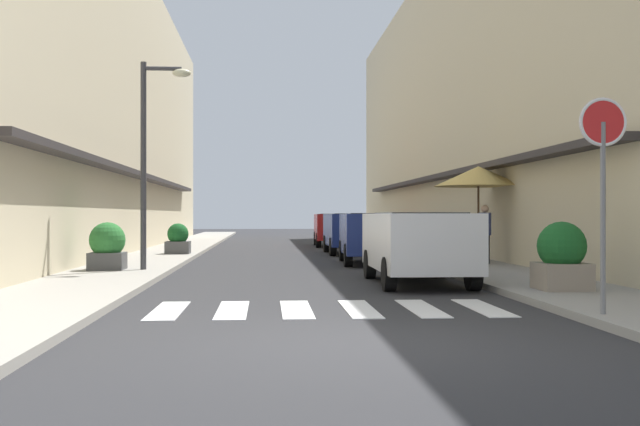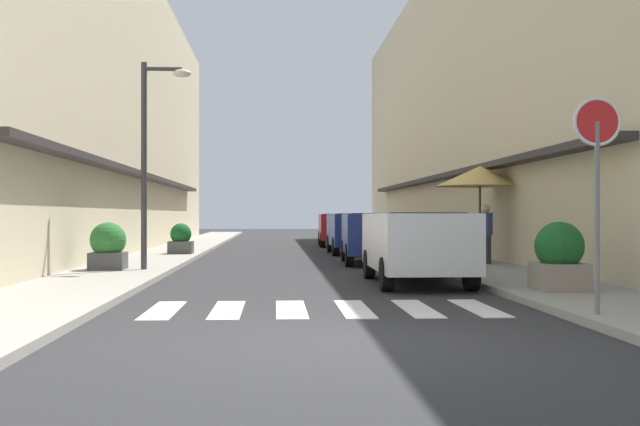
# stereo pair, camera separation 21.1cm
# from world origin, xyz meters

# --- Properties ---
(ground_plane) EXTENTS (98.92, 98.92, 0.00)m
(ground_plane) POSITION_xyz_m (0.00, 17.99, 0.00)
(ground_plane) COLOR #2B2B2D
(sidewalk_left) EXTENTS (2.37, 62.95, 0.12)m
(sidewalk_left) POSITION_xyz_m (-4.40, 17.99, 0.06)
(sidewalk_left) COLOR #9E998E
(sidewalk_left) RESTS_ON ground_plane
(sidewalk_right) EXTENTS (2.37, 62.95, 0.12)m
(sidewalk_right) POSITION_xyz_m (4.40, 17.99, 0.06)
(sidewalk_right) COLOR gray
(sidewalk_right) RESTS_ON ground_plane
(building_row_left) EXTENTS (5.50, 42.47, 11.10)m
(building_row_left) POSITION_xyz_m (-8.08, 19.23, 5.55)
(building_row_left) COLOR beige
(building_row_left) RESTS_ON ground_plane
(building_row_right) EXTENTS (5.50, 42.47, 11.54)m
(building_row_right) POSITION_xyz_m (8.08, 19.23, 5.77)
(building_row_right) COLOR beige
(building_row_right) RESTS_ON ground_plane
(crosswalk) EXTENTS (5.20, 2.20, 0.01)m
(crosswalk) POSITION_xyz_m (-0.00, 2.99, 0.01)
(crosswalk) COLOR silver
(crosswalk) RESTS_ON ground_plane
(parked_car_near) EXTENTS (1.85, 4.34, 1.47)m
(parked_car_near) POSITION_xyz_m (2.16, 6.95, 0.92)
(parked_car_near) COLOR silver
(parked_car_near) RESTS_ON ground_plane
(parked_car_mid) EXTENTS (1.96, 4.03, 1.47)m
(parked_car_mid) POSITION_xyz_m (2.16, 13.38, 0.92)
(parked_car_mid) COLOR navy
(parked_car_mid) RESTS_ON ground_plane
(parked_car_far) EXTENTS (1.82, 4.02, 1.47)m
(parked_car_far) POSITION_xyz_m (2.16, 18.93, 0.92)
(parked_car_far) COLOR navy
(parked_car_far) RESTS_ON ground_plane
(parked_car_distant) EXTENTS (1.91, 4.24, 1.47)m
(parked_car_distant) POSITION_xyz_m (2.16, 25.43, 0.92)
(parked_car_distant) COLOR maroon
(parked_car_distant) RESTS_ON ground_plane
(round_street_sign) EXTENTS (0.65, 0.07, 2.85)m
(round_street_sign) POSITION_xyz_m (3.49, 1.31, 2.30)
(round_street_sign) COLOR slate
(round_street_sign) RESTS_ON sidewalk_right
(street_lamp) EXTENTS (1.19, 0.28, 4.95)m
(street_lamp) POSITION_xyz_m (-3.65, 9.94, 3.18)
(street_lamp) COLOR #38383D
(street_lamp) RESTS_ON sidewalk_left
(cafe_umbrella) EXTENTS (2.42, 2.42, 2.64)m
(cafe_umbrella) POSITION_xyz_m (4.89, 12.02, 2.47)
(cafe_umbrella) COLOR #262626
(cafe_umbrella) RESTS_ON sidewalk_right
(planter_corner) EXTENTS (0.85, 0.85, 1.19)m
(planter_corner) POSITION_xyz_m (4.21, 4.49, 0.70)
(planter_corner) COLOR gray
(planter_corner) RESTS_ON sidewalk_right
(planter_midblock) EXTENTS (0.85, 0.85, 1.13)m
(planter_midblock) POSITION_xyz_m (-4.70, 9.95, 0.67)
(planter_midblock) COLOR #4C4C4C
(planter_midblock) RESTS_ON sidewalk_left
(planter_far) EXTENTS (0.80, 0.80, 1.02)m
(planter_far) POSITION_xyz_m (-3.88, 17.26, 0.59)
(planter_far) COLOR #4C4C4C
(planter_far) RESTS_ON sidewalk_left
(pedestrian_walking_near) EXTENTS (0.34, 0.34, 1.57)m
(pedestrian_walking_near) POSITION_xyz_m (4.89, 11.44, 0.94)
(pedestrian_walking_near) COLOR #282B33
(pedestrian_walking_near) RESTS_ON sidewalk_right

